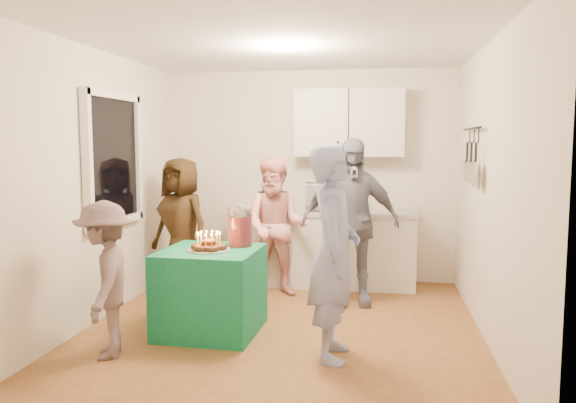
# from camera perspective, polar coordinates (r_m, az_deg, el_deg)

# --- Properties ---
(floor) EXTENTS (4.00, 4.00, 0.00)m
(floor) POSITION_cam_1_polar(r_m,az_deg,el_deg) (5.32, -0.62, -12.81)
(floor) COLOR brown
(floor) RESTS_ON ground
(ceiling) EXTENTS (4.00, 4.00, 0.00)m
(ceiling) POSITION_cam_1_polar(r_m,az_deg,el_deg) (5.11, -0.65, 15.96)
(ceiling) COLOR white
(ceiling) RESTS_ON floor
(back_wall) EXTENTS (3.60, 3.60, 0.00)m
(back_wall) POSITION_cam_1_polar(r_m,az_deg,el_deg) (7.03, 2.15, 2.61)
(back_wall) COLOR silver
(back_wall) RESTS_ON floor
(left_wall) EXTENTS (4.00, 4.00, 0.00)m
(left_wall) POSITION_cam_1_polar(r_m,az_deg,el_deg) (5.64, -18.95, 1.45)
(left_wall) COLOR silver
(left_wall) RESTS_ON floor
(right_wall) EXTENTS (4.00, 4.00, 0.00)m
(right_wall) POSITION_cam_1_polar(r_m,az_deg,el_deg) (5.07, 19.86, 0.94)
(right_wall) COLOR silver
(right_wall) RESTS_ON floor
(window_night) EXTENTS (0.04, 1.00, 1.20)m
(window_night) POSITION_cam_1_polar(r_m,az_deg,el_deg) (5.88, -17.40, 4.11)
(window_night) COLOR black
(window_night) RESTS_ON left_wall
(counter) EXTENTS (2.20, 0.58, 0.86)m
(counter) POSITION_cam_1_polar(r_m,az_deg,el_deg) (6.82, 3.49, -4.88)
(counter) COLOR white
(counter) RESTS_ON floor
(countertop) EXTENTS (2.24, 0.62, 0.05)m
(countertop) POSITION_cam_1_polar(r_m,az_deg,el_deg) (6.75, 3.51, -1.08)
(countertop) COLOR beige
(countertop) RESTS_ON counter
(upper_cabinet) EXTENTS (1.30, 0.30, 0.80)m
(upper_cabinet) POSITION_cam_1_polar(r_m,az_deg,el_deg) (6.83, 6.23, 7.94)
(upper_cabinet) COLOR white
(upper_cabinet) RESTS_ON back_wall
(pot_rack) EXTENTS (0.12, 1.00, 0.60)m
(pot_rack) POSITION_cam_1_polar(r_m,az_deg,el_deg) (5.73, 17.89, 4.56)
(pot_rack) COLOR black
(pot_rack) RESTS_ON right_wall
(microwave) EXTENTS (0.62, 0.47, 0.32)m
(microwave) POSITION_cam_1_polar(r_m,az_deg,el_deg) (6.72, 4.27, 0.47)
(microwave) COLOR white
(microwave) RESTS_ON countertop
(party_table) EXTENTS (0.88, 0.88, 0.76)m
(party_table) POSITION_cam_1_polar(r_m,az_deg,el_deg) (5.19, -7.85, -8.98)
(party_table) COLOR #117245
(party_table) RESTS_ON floor
(donut_cake) EXTENTS (0.38, 0.38, 0.18)m
(donut_cake) POSITION_cam_1_polar(r_m,az_deg,el_deg) (5.03, -8.04, -3.97)
(donut_cake) COLOR #381C0C
(donut_cake) RESTS_ON party_table
(punch_jar) EXTENTS (0.22, 0.22, 0.34)m
(punch_jar) POSITION_cam_1_polar(r_m,az_deg,el_deg) (5.21, -4.90, -2.69)
(punch_jar) COLOR red
(punch_jar) RESTS_ON party_table
(man_birthday) EXTENTS (0.43, 0.63, 1.70)m
(man_birthday) POSITION_cam_1_polar(r_m,az_deg,el_deg) (4.46, 4.71, -5.20)
(man_birthday) COLOR #8B97CB
(man_birthday) RESTS_ON floor
(woman_back_left) EXTENTS (0.89, 0.77, 1.55)m
(woman_back_left) POSITION_cam_1_polar(r_m,az_deg,el_deg) (6.53, -10.78, -2.41)
(woman_back_left) COLOR #513517
(woman_back_left) RESTS_ON floor
(woman_back_center) EXTENTS (0.77, 0.61, 1.56)m
(woman_back_center) POSITION_cam_1_polar(r_m,az_deg,el_deg) (6.28, -1.15, -2.58)
(woman_back_center) COLOR pink
(woman_back_center) RESTS_ON floor
(woman_back_right) EXTENTS (1.10, 0.61, 1.77)m
(woman_back_right) POSITION_cam_1_polar(r_m,az_deg,el_deg) (5.96, 6.36, -2.06)
(woman_back_right) COLOR black
(woman_back_right) RESTS_ON floor
(child_near_left) EXTENTS (0.72, 0.92, 1.26)m
(child_near_left) POSITION_cam_1_polar(r_m,az_deg,el_deg) (4.75, -18.10, -7.53)
(child_near_left) COLOR #594748
(child_near_left) RESTS_ON floor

